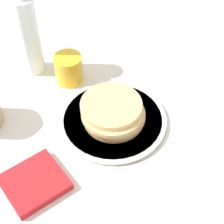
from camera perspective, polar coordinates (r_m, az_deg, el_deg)
name	(u,v)px	position (r m, az deg, el deg)	size (l,w,h in m)	color
ground_plane	(111,120)	(0.98, -0.12, -1.30)	(4.00, 4.00, 0.00)	silver
plate	(112,120)	(0.97, 0.00, -1.30)	(0.28, 0.28, 0.01)	silver
pancake_stack	(113,113)	(0.94, 0.15, -0.13)	(0.17, 0.17, 0.05)	#BF8B47
juice_glass	(69,69)	(1.06, -6.63, 6.59)	(0.08, 0.08, 0.08)	yellow
water_bottle_near	(29,36)	(1.07, -12.60, 11.21)	(0.06, 0.06, 0.25)	silver
napkin	(34,183)	(0.87, -11.74, -10.48)	(0.14, 0.15, 0.02)	red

